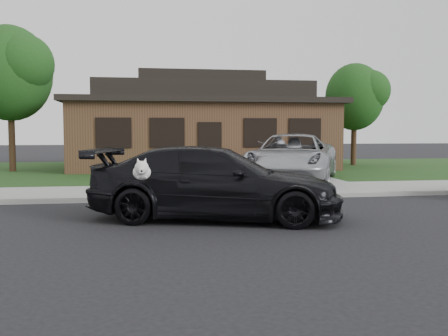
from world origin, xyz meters
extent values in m
plane|color=black|center=(0.00, 0.00, 0.00)|extent=(120.00, 120.00, 0.00)
cube|color=gray|center=(0.00, 5.00, 0.06)|extent=(60.00, 3.00, 0.12)
cube|color=gray|center=(0.00, 3.50, 0.06)|extent=(60.00, 0.12, 0.12)
cube|color=#193814|center=(0.00, 13.00, 0.07)|extent=(60.00, 13.00, 0.13)
cube|color=gray|center=(6.00, 10.00, 0.07)|extent=(4.50, 13.00, 0.14)
imported|color=black|center=(2.79, 0.55, 0.79)|extent=(5.82, 3.62, 1.57)
ellipsoid|color=white|center=(1.22, -0.40, 1.12)|extent=(0.34, 0.40, 0.30)
sphere|color=white|center=(1.22, -0.63, 1.22)|extent=(0.26, 0.26, 0.26)
cube|color=white|center=(1.22, -0.75, 1.17)|extent=(0.09, 0.12, 0.08)
sphere|color=black|center=(1.22, -0.81, 1.17)|extent=(0.04, 0.04, 0.04)
cone|color=white|center=(1.15, -0.58, 1.35)|extent=(0.11, 0.11, 0.14)
cone|color=white|center=(1.28, -0.58, 1.35)|extent=(0.11, 0.11, 0.14)
imported|color=#AAACB1|center=(6.39, 6.84, 0.97)|extent=(4.98, 6.60, 1.67)
cube|color=#0E119B|center=(1.90, 4.52, 0.53)|extent=(0.51, 0.51, 0.83)
cube|color=#080A61|center=(1.90, 4.52, 1.00)|extent=(0.56, 0.56, 0.09)
cylinder|color=black|center=(1.71, 4.27, 0.18)|extent=(0.05, 0.13, 0.13)
cylinder|color=black|center=(2.08, 4.27, 0.18)|extent=(0.05, 0.13, 0.13)
cube|color=#422B1C|center=(4.00, 15.00, 1.63)|extent=(12.00, 8.00, 3.00)
cube|color=black|center=(4.00, 15.00, 3.25)|extent=(12.60, 8.60, 0.25)
cube|color=black|center=(4.00, 15.00, 3.78)|extent=(10.00, 6.50, 0.80)
cube|color=black|center=(4.00, 15.00, 4.48)|extent=(6.00, 3.50, 0.60)
cube|color=black|center=(4.00, 10.97, 1.23)|extent=(1.00, 0.06, 2.10)
cube|color=black|center=(0.00, 10.97, 1.83)|extent=(1.30, 0.05, 1.10)
cube|color=black|center=(2.20, 10.97, 1.83)|extent=(1.30, 0.05, 1.10)
cube|color=black|center=(6.20, 10.97, 1.83)|extent=(1.30, 0.05, 1.10)
cube|color=black|center=(8.20, 10.97, 1.83)|extent=(1.30, 0.05, 1.10)
cylinder|color=#332114|center=(-4.50, 13.00, 1.37)|extent=(0.28, 0.28, 2.48)
ellipsoid|color=#143811|center=(-4.50, 13.00, 4.41)|extent=(3.60, 3.60, 4.14)
sphere|color=#26591E|center=(-3.78, 12.46, 4.77)|extent=(2.52, 2.52, 2.52)
cylinder|color=#332114|center=(12.00, 14.50, 1.14)|extent=(0.28, 0.28, 2.03)
ellipsoid|color=#143811|center=(12.00, 14.50, 3.65)|extent=(3.00, 3.00, 3.45)
sphere|color=#26591E|center=(12.60, 14.05, 3.95)|extent=(2.10, 2.10, 2.10)
camera|label=1|loc=(1.30, -10.08, 1.92)|focal=40.00mm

